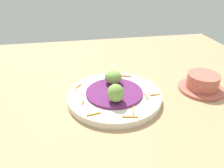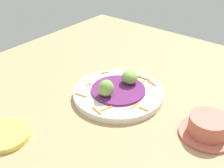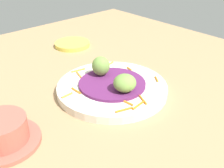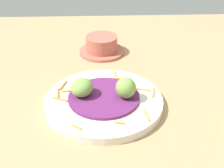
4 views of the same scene
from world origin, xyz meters
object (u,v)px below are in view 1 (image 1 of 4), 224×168
object	(u,v)px
terracotta_bowl	(202,83)
main_plate	(114,96)
guac_scoop_left	(113,77)
guac_scoop_center	(116,93)

from	to	relation	value
terracotta_bowl	main_plate	bearing A→B (deg)	-179.58
guac_scoop_left	guac_scoop_center	size ratio (longest dim) A/B	1.07
main_plate	guac_scoop_center	world-z (taller)	guac_scoop_center
main_plate	terracotta_bowl	size ratio (longest dim) A/B	1.96
main_plate	guac_scoop_center	distance (cm)	6.05
main_plate	terracotta_bowl	bearing A→B (deg)	0.42
main_plate	terracotta_bowl	xyz separation A→B (cm)	(26.04, 0.19, 1.31)
guac_scoop_left	guac_scoop_center	bearing A→B (deg)	-97.03
main_plate	guac_scoop_left	size ratio (longest dim) A/B	5.14
guac_scoop_center	terracotta_bowl	size ratio (longest dim) A/B	0.36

